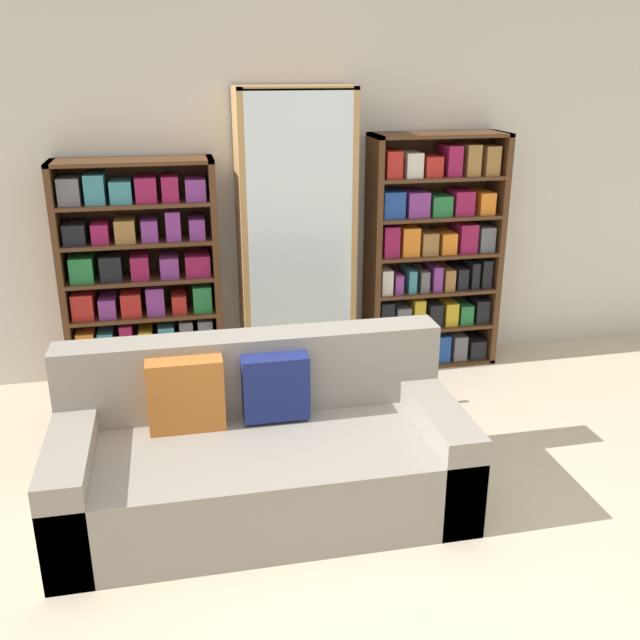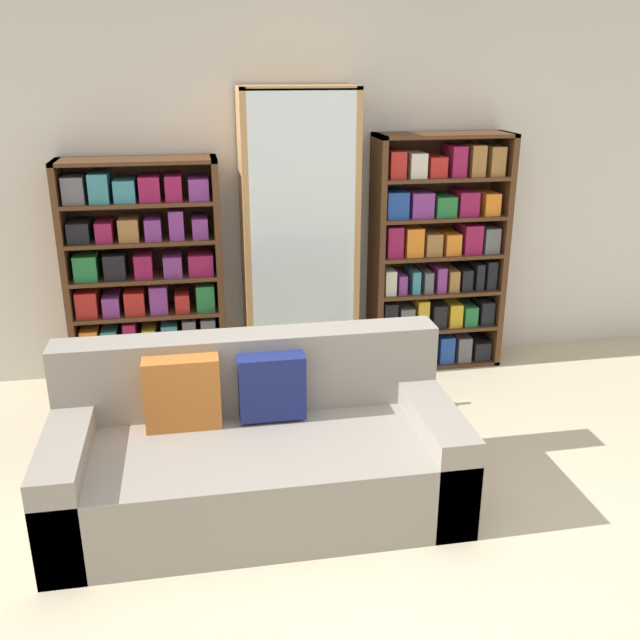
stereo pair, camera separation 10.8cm
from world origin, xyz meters
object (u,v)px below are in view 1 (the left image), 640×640
object	(u,v)px
bookshelf_right	(433,255)
wine_bottle	(391,386)
bookshelf_left	(141,281)
display_cabinet	(296,240)
couch	(260,454)

from	to	relation	value
bookshelf_right	wine_bottle	world-z (taller)	bookshelf_right
bookshelf_left	display_cabinet	size ratio (longest dim) A/B	0.78
couch	bookshelf_right	bearing A→B (deg)	47.24
bookshelf_left	display_cabinet	bearing A→B (deg)	-0.93
couch	display_cabinet	size ratio (longest dim) A/B	1.00
bookshelf_left	wine_bottle	xyz separation A→B (m)	(1.49, -0.70, -0.56)
display_cabinet	wine_bottle	distance (m)	1.15
wine_bottle	display_cabinet	bearing A→B (deg)	124.67
display_cabinet	bookshelf_right	xyz separation A→B (m)	(0.97, 0.02, -0.16)
couch	display_cabinet	xyz separation A→B (m)	(0.45, 1.52, 0.68)
bookshelf_right	display_cabinet	bearing A→B (deg)	-179.04
bookshelf_right	bookshelf_left	bearing A→B (deg)	179.99
bookshelf_right	wine_bottle	size ratio (longest dim) A/B	4.18
bookshelf_left	wine_bottle	size ratio (longest dim) A/B	3.87
bookshelf_right	wine_bottle	xyz separation A→B (m)	(-0.50, -0.70, -0.63)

